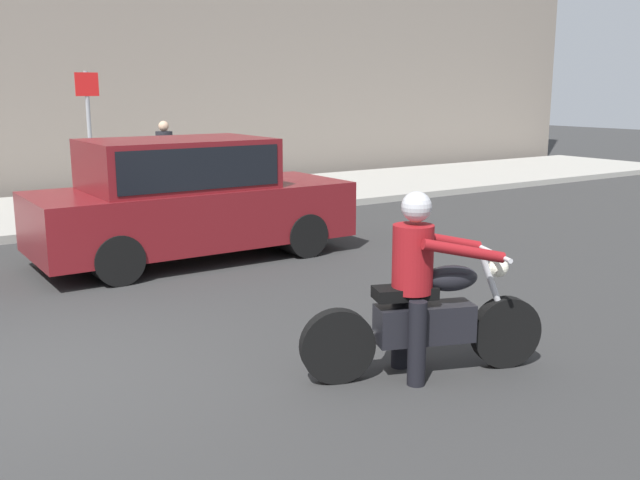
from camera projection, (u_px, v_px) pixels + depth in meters
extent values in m
plane|color=#2D2D2D|center=(18.00, 381.00, 5.95)|extent=(80.00, 80.00, 0.00)
cylinder|color=black|center=(505.00, 332.00, 6.20)|extent=(0.63, 0.33, 0.63)
cylinder|color=black|center=(337.00, 346.00, 5.86)|extent=(0.63, 0.33, 0.63)
cylinder|color=silver|center=(495.00, 293.00, 6.10)|extent=(0.36, 0.18, 0.79)
cube|color=black|center=(424.00, 323.00, 6.00)|extent=(0.88, 0.55, 0.32)
ellipsoid|color=black|center=(450.00, 278.00, 5.97)|extent=(0.53, 0.39, 0.22)
cube|color=black|center=(405.00, 293.00, 5.90)|extent=(0.57, 0.41, 0.10)
cylinder|color=silver|center=(491.00, 252.00, 6.01)|extent=(0.28, 0.67, 0.04)
sphere|color=silver|center=(498.00, 267.00, 6.05)|extent=(0.17, 0.17, 0.17)
cylinder|color=silver|center=(384.00, 333.00, 6.11)|extent=(0.68, 0.31, 0.07)
cylinder|color=black|center=(417.00, 343.00, 5.80)|extent=(0.19, 0.19, 0.71)
cylinder|color=black|center=(400.00, 328.00, 6.18)|extent=(0.19, 0.19, 0.71)
cylinder|color=maroon|center=(413.00, 259.00, 5.86)|extent=(0.44, 0.44, 0.57)
cylinder|color=maroon|center=(464.00, 251.00, 5.70)|extent=(0.70, 0.33, 0.24)
cylinder|color=maroon|center=(442.00, 240.00, 6.12)|extent=(0.70, 0.33, 0.24)
sphere|color=tan|center=(416.00, 210.00, 5.78)|extent=(0.20, 0.20, 0.20)
sphere|color=#B7B7BC|center=(416.00, 207.00, 5.77)|extent=(0.25, 0.25, 0.25)
cube|color=maroon|center=(194.00, 215.00, 10.14)|extent=(4.44, 1.76, 0.80)
cube|color=maroon|center=(177.00, 163.00, 9.87)|extent=(2.44, 1.62, 0.68)
cube|color=black|center=(177.00, 163.00, 9.87)|extent=(2.25, 1.65, 0.54)
cylinder|color=black|center=(278.00, 227.00, 10.96)|extent=(0.64, 1.82, 0.64)
cylinder|color=black|center=(99.00, 248.00, 9.46)|extent=(0.64, 1.82, 0.64)
cylinder|color=gray|center=(90.00, 140.00, 13.76)|extent=(0.08, 0.08, 2.59)
cube|color=red|center=(87.00, 84.00, 13.52)|extent=(0.44, 0.03, 0.44)
cylinder|color=black|center=(161.00, 180.00, 14.59)|extent=(0.14, 0.14, 0.85)
cylinder|color=black|center=(171.00, 180.00, 14.70)|extent=(0.14, 0.14, 0.85)
cylinder|color=black|center=(164.00, 145.00, 14.50)|extent=(0.34, 0.34, 0.57)
sphere|color=tan|center=(164.00, 126.00, 14.42)|extent=(0.21, 0.21, 0.21)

